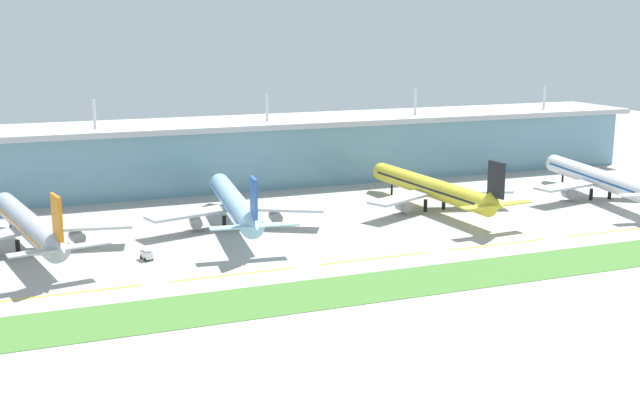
{
  "coord_description": "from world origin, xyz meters",
  "views": [
    {
      "loc": [
        -78.42,
        -155.31,
        52.51
      ],
      "look_at": [
        -3.34,
        38.26,
        7.0
      ],
      "focal_mm": 43.96,
      "sensor_mm": 36.0,
      "label": 1
    }
  ],
  "objects_px": {
    "airliner_farthest": "(599,179)",
    "baggage_cart": "(147,254)",
    "airliner_far_middle": "(432,188)",
    "airliner_nearest": "(29,225)",
    "airliner_near_middle": "(235,204)"
  },
  "relations": [
    {
      "from": "airliner_nearest",
      "to": "airliner_farthest",
      "type": "bearing_deg",
      "value": -0.36
    },
    {
      "from": "airliner_farthest",
      "to": "airliner_far_middle",
      "type": "bearing_deg",
      "value": 174.35
    },
    {
      "from": "airliner_nearest",
      "to": "airliner_near_middle",
      "type": "bearing_deg",
      "value": 5.63
    },
    {
      "from": "airliner_farthest",
      "to": "airliner_nearest",
      "type": "bearing_deg",
      "value": 179.64
    },
    {
      "from": "airliner_nearest",
      "to": "airliner_far_middle",
      "type": "height_order",
      "value": "same"
    },
    {
      "from": "airliner_far_middle",
      "to": "airliner_farthest",
      "type": "height_order",
      "value": "same"
    },
    {
      "from": "airliner_farthest",
      "to": "baggage_cart",
      "type": "distance_m",
      "value": 144.65
    },
    {
      "from": "airliner_nearest",
      "to": "baggage_cart",
      "type": "distance_m",
      "value": 30.73
    },
    {
      "from": "airliner_far_middle",
      "to": "baggage_cart",
      "type": "distance_m",
      "value": 90.05
    },
    {
      "from": "airliner_near_middle",
      "to": "airliner_farthest",
      "type": "xyz_separation_m",
      "value": [
        116.34,
        -6.23,
        -0.0
      ]
    },
    {
      "from": "airliner_farthest",
      "to": "baggage_cart",
      "type": "height_order",
      "value": "airliner_farthest"
    },
    {
      "from": "airliner_farthest",
      "to": "baggage_cart",
      "type": "xyz_separation_m",
      "value": [
        -143.66,
        -16.07,
        -5.19
      ]
    },
    {
      "from": "airliner_near_middle",
      "to": "baggage_cart",
      "type": "distance_m",
      "value": 35.64
    },
    {
      "from": "airliner_near_middle",
      "to": "airliner_farthest",
      "type": "bearing_deg",
      "value": -3.06
    },
    {
      "from": "airliner_near_middle",
      "to": "airliner_far_middle",
      "type": "bearing_deg",
      "value": -0.62
    }
  ]
}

